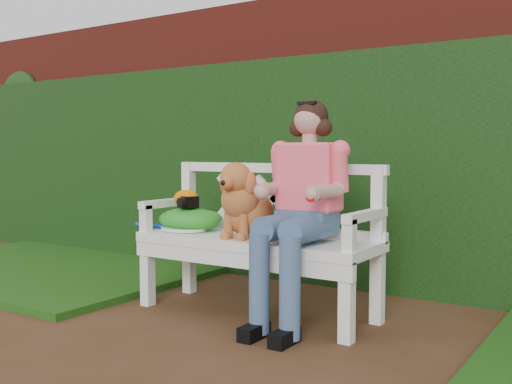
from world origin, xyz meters
The scene contains 11 objects.
ground centered at (0.00, 0.00, 0.00)m, with size 60.00×60.00×0.00m, color #3E2611.
brick_wall centered at (0.00, 1.90, 1.10)m, with size 10.00×0.30×2.20m, color maroon.
ivy_hedge centered at (0.00, 1.68, 0.85)m, with size 10.00×0.18×1.70m, color #214217.
grass_left centered at (-2.40, 0.90, 0.03)m, with size 2.60×2.00×0.05m, color #16460F.
garden_bench centered at (-0.23, 0.70, 0.24)m, with size 1.58×0.60×0.48m, color white, non-canonical shape.
seated_woman centered at (0.13, 0.68, 0.61)m, with size 0.51×0.69×1.22m, color red, non-canonical shape.
dog centered at (-0.26, 0.64, 0.71)m, with size 0.31×0.41×0.46m, color olive, non-canonical shape.
tennis_racket centered at (-0.78, 0.64, 0.49)m, with size 0.61×0.26×0.03m, color white, non-canonical shape.
green_bag centered at (-0.75, 0.69, 0.55)m, with size 0.44×0.34×0.15m, color #2D7431, non-canonical shape.
camera_item centered at (-0.73, 0.67, 0.67)m, with size 0.11×0.09×0.08m, color black.
baseball_glove centered at (-0.78, 0.70, 0.69)m, with size 0.18×0.13×0.11m, color orange.
Camera 1 is at (1.75, -2.32, 1.00)m, focal length 42.00 mm.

